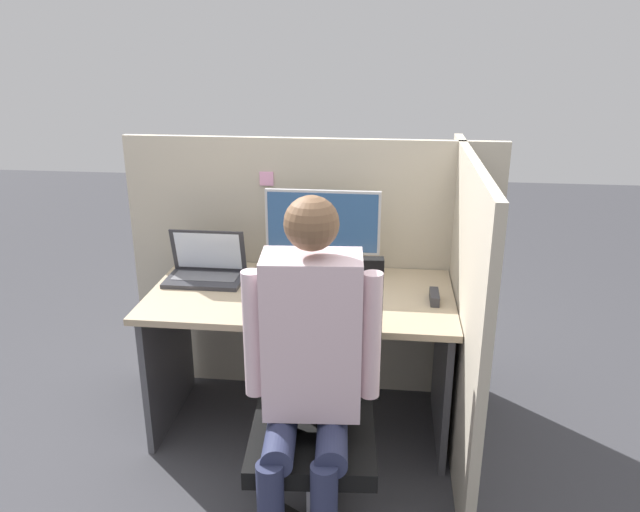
% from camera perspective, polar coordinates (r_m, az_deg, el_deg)
% --- Properties ---
extents(ground_plane, '(12.00, 12.00, 0.00)m').
position_cam_1_polar(ground_plane, '(2.94, -2.67, -19.15)').
color(ground_plane, '#3D3D42').
extents(cubicle_panel_back, '(1.90, 0.05, 1.37)m').
position_cam_1_polar(cubicle_panel_back, '(3.26, -0.77, -1.20)').
color(cubicle_panel_back, '#B7AD99').
rests_on(cubicle_panel_back, ground).
extents(cubicle_panel_right, '(0.04, 1.38, 1.37)m').
position_cam_1_polar(cubicle_panel_right, '(2.83, 12.83, -5.11)').
color(cubicle_panel_right, '#B7AD99').
rests_on(cubicle_panel_right, ground).
extents(desk, '(1.40, 0.74, 0.71)m').
position_cam_1_polar(desk, '(2.96, -1.71, -6.53)').
color(desk, tan).
rests_on(desk, ground).
extents(paper_box, '(0.34, 0.25, 0.09)m').
position_cam_1_polar(paper_box, '(3.04, 0.23, -1.23)').
color(paper_box, white).
rests_on(paper_box, desk).
extents(monitor, '(0.55, 0.21, 0.35)m').
position_cam_1_polar(monitor, '(2.97, 0.24, 2.76)').
color(monitor, '#B2B2B7').
rests_on(monitor, paper_box).
extents(laptop, '(0.37, 0.23, 0.24)m').
position_cam_1_polar(laptop, '(3.07, -10.39, -1.31)').
color(laptop, '#2D2D33').
rests_on(laptop, desk).
extents(mouse, '(0.06, 0.05, 0.04)m').
position_cam_1_polar(mouse, '(2.81, -6.20, -3.69)').
color(mouse, silver).
rests_on(mouse, desk).
extents(stapler, '(0.04, 0.14, 0.04)m').
position_cam_1_polar(stapler, '(2.83, 10.42, -3.70)').
color(stapler, '#2D2D33').
rests_on(stapler, desk).
extents(carrot_toy, '(0.04, 0.14, 0.04)m').
position_cam_1_polar(carrot_toy, '(2.64, 3.21, -5.23)').
color(carrot_toy, orange).
rests_on(carrot_toy, desk).
extents(office_chair, '(0.53, 0.57, 1.05)m').
position_cam_1_polar(office_chair, '(2.44, -0.17, -13.06)').
color(office_chair, black).
rests_on(office_chair, ground).
extents(person, '(0.48, 0.42, 1.36)m').
position_cam_1_polar(person, '(2.18, -0.98, -9.67)').
color(person, '#282D4C').
rests_on(person, ground).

